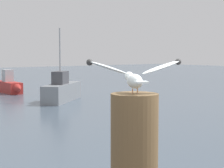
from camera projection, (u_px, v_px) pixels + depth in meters
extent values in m
cylinder|color=brown|center=(134.00, 161.00, 2.68)|extent=(0.33, 0.33, 0.95)
cylinder|color=tan|center=(138.00, 91.00, 2.64)|extent=(0.01, 0.01, 0.04)
cylinder|color=tan|center=(133.00, 91.00, 2.63)|extent=(0.01, 0.01, 0.04)
ellipsoid|color=silver|center=(135.00, 81.00, 2.64)|extent=(0.18, 0.25, 0.10)
sphere|color=silver|center=(129.00, 76.00, 2.76)|extent=(0.06, 0.06, 0.06)
cone|color=gold|center=(127.00, 76.00, 2.82)|extent=(0.04, 0.05, 0.02)
cube|color=silver|center=(141.00, 82.00, 2.50)|extent=(0.10, 0.10, 0.01)
ellipsoid|color=silver|center=(161.00, 67.00, 2.67)|extent=(0.30, 0.22, 0.11)
sphere|color=#2F2F2F|center=(178.00, 62.00, 2.70)|extent=(0.04, 0.04, 0.04)
ellipsoid|color=silver|center=(108.00, 68.00, 2.58)|extent=(0.30, 0.22, 0.11)
sphere|color=#2F2F2F|center=(90.00, 62.00, 2.54)|extent=(0.04, 0.04, 0.04)
cube|color=gray|center=(62.00, 92.00, 19.90)|extent=(3.50, 3.16, 0.90)
cone|color=gray|center=(74.00, 88.00, 21.99)|extent=(1.16, 1.16, 0.82)
cube|color=#47474C|center=(60.00, 78.00, 19.56)|extent=(1.18, 1.13, 0.65)
cylinder|color=#A5A5A8|center=(60.00, 50.00, 19.45)|extent=(0.08, 0.08, 2.19)
cube|color=#B72D28|center=(9.00, 87.00, 24.08)|extent=(0.99, 2.96, 0.69)
cone|color=#B72D28|center=(18.00, 89.00, 22.72)|extent=(0.75, 0.75, 0.70)
cube|color=#B2B2B7|center=(8.00, 76.00, 24.15)|extent=(0.59, 0.72, 0.75)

